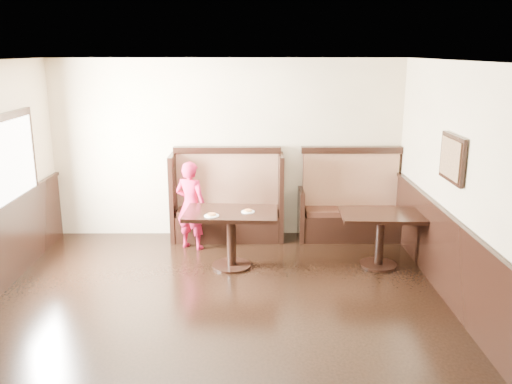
{
  "coord_description": "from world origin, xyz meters",
  "views": [
    {
      "loc": [
        0.4,
        -4.93,
        2.92
      ],
      "look_at": [
        0.45,
        2.35,
        1.0
      ],
      "focal_mm": 38.0,
      "sensor_mm": 36.0,
      "label": 1
    }
  ],
  "objects_px": {
    "table_main": "(231,225)",
    "table_neighbor": "(380,227)",
    "booth_main": "(227,206)",
    "booth_neighbor": "(350,208)",
    "child": "(191,205)"
  },
  "relations": [
    {
      "from": "booth_main",
      "to": "booth_neighbor",
      "type": "xyz_separation_m",
      "value": [
        1.95,
        -0.0,
        -0.05
      ]
    },
    {
      "from": "booth_main",
      "to": "table_main",
      "type": "relative_size",
      "value": 1.35
    },
    {
      "from": "booth_neighbor",
      "to": "table_neighbor",
      "type": "relative_size",
      "value": 1.48
    },
    {
      "from": "booth_main",
      "to": "table_neighbor",
      "type": "xyz_separation_m",
      "value": [
        2.15,
        -1.19,
        0.04
      ]
    },
    {
      "from": "table_main",
      "to": "table_neighbor",
      "type": "relative_size",
      "value": 1.16
    },
    {
      "from": "child",
      "to": "table_main",
      "type": "bearing_deg",
      "value": 153.45
    },
    {
      "from": "booth_neighbor",
      "to": "child",
      "type": "bearing_deg",
      "value": -169.27
    },
    {
      "from": "booth_main",
      "to": "table_main",
      "type": "xyz_separation_m",
      "value": [
        0.11,
        -1.21,
        0.09
      ]
    },
    {
      "from": "table_main",
      "to": "child",
      "type": "xyz_separation_m",
      "value": [
        -0.63,
        0.74,
        0.06
      ]
    },
    {
      "from": "booth_main",
      "to": "table_neighbor",
      "type": "distance_m",
      "value": 2.46
    },
    {
      "from": "table_main",
      "to": "table_neighbor",
      "type": "distance_m",
      "value": 2.04
    },
    {
      "from": "booth_neighbor",
      "to": "table_main",
      "type": "distance_m",
      "value": 2.21
    },
    {
      "from": "child",
      "to": "booth_main",
      "type": "bearing_deg",
      "value": -114.88
    },
    {
      "from": "booth_main",
      "to": "booth_neighbor",
      "type": "distance_m",
      "value": 1.95
    },
    {
      "from": "table_main",
      "to": "table_neighbor",
      "type": "bearing_deg",
      "value": 3.75
    }
  ]
}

